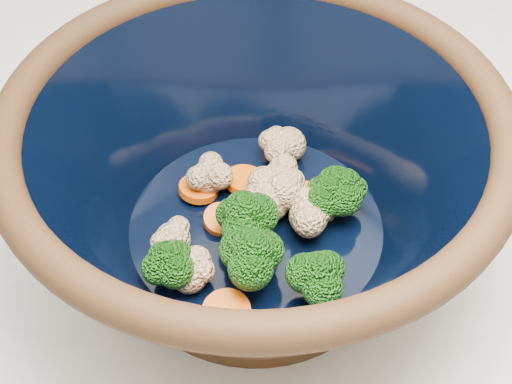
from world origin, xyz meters
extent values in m
cube|color=beige|center=(0.00, 0.00, 0.45)|extent=(1.20, 1.20, 0.90)
cylinder|color=black|center=(-0.07, -0.11, 0.91)|extent=(0.20, 0.20, 0.01)
torus|color=black|center=(-0.07, -0.11, 1.04)|extent=(0.34, 0.34, 0.02)
cylinder|color=black|center=(-0.07, -0.11, 0.93)|extent=(0.19, 0.19, 0.00)
cylinder|color=#608442|center=(-0.02, -0.14, 0.94)|extent=(0.01, 0.01, 0.02)
ellipsoid|color=#236E15|center=(-0.02, -0.14, 0.96)|extent=(0.03, 0.03, 0.03)
cylinder|color=#608442|center=(-0.07, -0.19, 0.94)|extent=(0.01, 0.01, 0.02)
ellipsoid|color=#236E15|center=(-0.07, -0.19, 0.96)|extent=(0.04, 0.04, 0.03)
cylinder|color=#608442|center=(-0.10, -0.16, 0.94)|extent=(0.01, 0.01, 0.02)
ellipsoid|color=#236E15|center=(-0.10, -0.16, 0.97)|extent=(0.04, 0.04, 0.04)
cylinder|color=#608442|center=(-0.08, -0.13, 0.94)|extent=(0.01, 0.01, 0.02)
ellipsoid|color=#236E15|center=(-0.08, -0.13, 0.97)|extent=(0.04, 0.04, 0.04)
cylinder|color=#608442|center=(0.00, -0.14, 0.94)|extent=(0.01, 0.01, 0.02)
ellipsoid|color=#236E15|center=(0.00, -0.14, 0.96)|extent=(0.04, 0.04, 0.03)
cylinder|color=#608442|center=(-0.14, -0.13, 0.94)|extent=(0.01, 0.01, 0.02)
ellipsoid|color=#236E15|center=(-0.14, -0.13, 0.96)|extent=(0.03, 0.03, 0.03)
sphere|color=beige|center=(-0.07, -0.11, 0.95)|extent=(0.03, 0.03, 0.03)
sphere|color=beige|center=(-0.13, -0.10, 0.95)|extent=(0.03, 0.03, 0.03)
sphere|color=beige|center=(-0.05, -0.11, 0.95)|extent=(0.03, 0.03, 0.03)
sphere|color=beige|center=(0.00, -0.07, 0.95)|extent=(0.03, 0.03, 0.03)
sphere|color=beige|center=(-0.09, -0.15, 0.95)|extent=(0.03, 0.03, 0.03)
sphere|color=beige|center=(-0.04, -0.10, 0.95)|extent=(0.03, 0.03, 0.03)
sphere|color=beige|center=(-0.14, -0.14, 0.95)|extent=(0.03, 0.03, 0.03)
sphere|color=beige|center=(-0.04, -0.14, 0.95)|extent=(0.03, 0.03, 0.03)
sphere|color=beige|center=(-0.01, -0.07, 0.95)|extent=(0.03, 0.03, 0.03)
sphere|color=beige|center=(-0.03, -0.13, 0.95)|extent=(0.03, 0.03, 0.03)
sphere|color=beige|center=(-0.08, -0.06, 0.95)|extent=(0.03, 0.03, 0.03)
cylinder|color=#DE5F09|center=(-0.05, -0.08, 0.94)|extent=(0.03, 0.03, 0.01)
cylinder|color=#DE5F09|center=(-0.08, -0.12, 0.94)|extent=(0.03, 0.03, 0.01)
cylinder|color=#DE5F09|center=(-0.13, -0.17, 0.94)|extent=(0.03, 0.03, 0.01)
cylinder|color=#DE5F09|center=(-0.02, -0.12, 0.94)|extent=(0.03, 0.03, 0.01)
cylinder|color=#DE5F09|center=(-0.08, -0.06, 0.94)|extent=(0.03, 0.03, 0.01)
cylinder|color=#DE5F09|center=(-0.09, -0.10, 0.94)|extent=(0.03, 0.03, 0.01)
camera|label=1|loc=(-0.26, -0.40, 1.34)|focal=50.00mm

